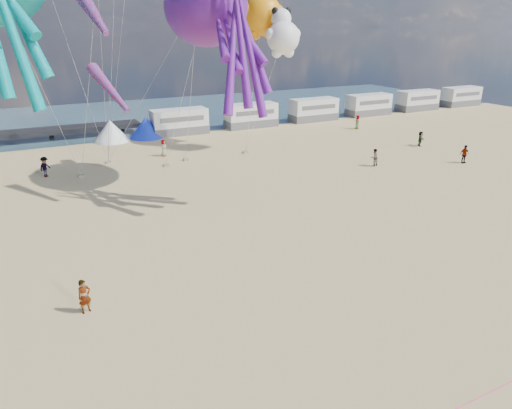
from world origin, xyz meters
name	(u,v)px	position (x,y,z in m)	size (l,w,h in m)	color
ground	(336,337)	(0.00, 0.00, 0.00)	(120.00, 120.00, 0.00)	#DDC07F
water	(107,117)	(0.00, 55.00, 0.02)	(120.00, 120.00, 0.00)	#355465
motorhome_0	(179,122)	(6.00, 40.00, 1.50)	(6.60, 2.50, 3.00)	silver
motorhome_1	(251,115)	(15.50, 40.00, 1.50)	(6.60, 2.50, 3.00)	silver
motorhome_2	(314,110)	(25.00, 40.00, 1.50)	(6.60, 2.50, 3.00)	silver
motorhome_3	(369,105)	(34.50, 40.00, 1.50)	(6.60, 2.50, 3.00)	silver
motorhome_4	(417,100)	(44.00, 40.00, 1.50)	(6.60, 2.50, 3.00)	silver
motorhome_5	(461,96)	(53.50, 40.00, 1.50)	(6.60, 2.50, 3.00)	silver
tent_white	(111,131)	(-2.00, 40.00, 1.20)	(4.00, 4.00, 2.40)	white
tent_blue	(146,127)	(2.00, 40.00, 1.20)	(4.00, 4.00, 2.40)	#1933CC
standing_person	(85,296)	(-9.06, 6.52, 0.81)	(0.59, 0.39, 1.63)	tan
beachgoer_0	(164,148)	(1.54, 31.17, 0.83)	(0.60, 0.40, 1.65)	#7F6659
beachgoer_1	(374,157)	(17.97, 19.04, 0.81)	(0.79, 0.52, 1.62)	#7F6659
beachgoer_2	(45,167)	(-9.44, 29.04, 0.88)	(0.86, 0.67, 1.76)	#7F6659
beachgoer_3	(464,154)	(26.22, 16.02, 0.86)	(1.11, 0.64, 1.73)	#7F6659
beachgoer_4	(420,139)	(27.44, 22.78, 0.80)	(0.94, 0.39, 1.60)	#7F6659
beachgoer_6	(358,122)	(26.96, 32.90, 0.86)	(0.63, 0.41, 1.72)	#7F6659
sandbag_a	(82,176)	(-6.74, 27.52, 0.11)	(0.50, 0.35, 0.22)	gray
sandbag_b	(166,165)	(0.68, 27.50, 0.11)	(0.50, 0.35, 0.22)	gray
sandbag_c	(245,152)	(9.24, 28.48, 0.11)	(0.50, 0.35, 0.22)	gray
sandbag_d	(186,160)	(2.93, 28.53, 0.11)	(0.50, 0.35, 0.22)	gray
sandbag_e	(108,162)	(-3.94, 30.94, 0.11)	(0.50, 0.35, 0.22)	gray
kite_octopus_purple	(205,6)	(2.82, 21.52, 13.45)	(4.63, 10.80, 12.34)	#641991
kite_panda	(283,38)	(13.05, 27.84, 11.08)	(3.82, 3.60, 5.39)	white
kite_teddy_orange	(262,15)	(12.31, 30.79, 13.12)	(4.77, 4.49, 6.73)	orange
windsock_left	(94,15)	(-4.76, 23.28, 12.83)	(1.10, 6.92, 6.92)	red
windsock_mid	(198,1)	(3.13, 23.84, 13.88)	(1.00, 5.75, 5.75)	red
windsock_right	(109,89)	(-4.66, 21.01, 8.04)	(0.90, 5.28, 5.28)	red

